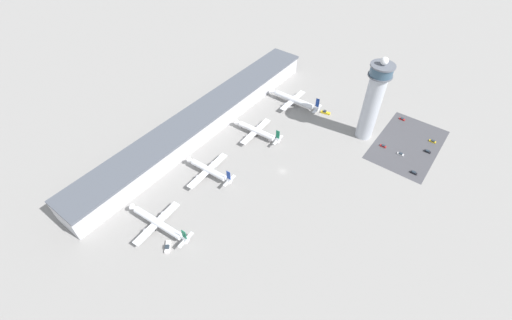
{
  "coord_description": "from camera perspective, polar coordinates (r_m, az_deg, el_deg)",
  "views": [
    {
      "loc": [
        -131.69,
        -77.8,
        162.26
      ],
      "look_at": [
        -7.04,
        16.42,
        6.02
      ],
      "focal_mm": 24.0,
      "sensor_mm": 36.0,
      "label": 1
    }
  ],
  "objects": [
    {
      "name": "airplane_gate_delta",
      "position": [
        276.62,
        6.35,
        9.91
      ],
      "size": [
        31.1,
        43.23,
        13.99
      ],
      "color": "silver",
      "rests_on": "ground"
    },
    {
      "name": "parking_lot_surface",
      "position": [
        263.33,
        23.94,
        2.39
      ],
      "size": [
        64.0,
        40.0,
        0.01
      ],
      "primitive_type": "cube",
      "color": "#424247",
      "rests_on": "ground"
    },
    {
      "name": "car_black_suv",
      "position": [
        242.95,
        24.79,
        -1.94
      ],
      "size": [
        1.75,
        4.38,
        1.52
      ],
      "color": "black",
      "rests_on": "ground"
    },
    {
      "name": "car_silver_sedan",
      "position": [
        284.42,
        23.17,
        6.29
      ],
      "size": [
        1.89,
        4.28,
        1.4
      ],
      "color": "black",
      "rests_on": "ground"
    },
    {
      "name": "service_truck_baggage",
      "position": [
        273.13,
        11.49,
        7.77
      ],
      "size": [
        3.73,
        7.59,
        2.44
      ],
      "color": "black",
      "rests_on": "ground"
    },
    {
      "name": "car_white_wagon",
      "position": [
        262.57,
        26.67,
        1.29
      ],
      "size": [
        2.04,
        4.51,
        1.45
      ],
      "color": "black",
      "rests_on": "ground"
    },
    {
      "name": "service_truck_fuel",
      "position": [
        193.6,
        -14.51,
        -13.84
      ],
      "size": [
        7.11,
        6.5,
        2.43
      ],
      "color": "black",
      "rests_on": "ground"
    },
    {
      "name": "terminal_building",
      "position": [
        250.9,
        -8.88,
        6.47
      ],
      "size": [
        218.42,
        25.0,
        16.02
      ],
      "color": "#B2B2B7",
      "rests_on": "ground"
    },
    {
      "name": "car_red_hatchback",
      "position": [
        272.69,
        27.36,
        2.78
      ],
      "size": [
        1.83,
        4.56,
        1.47
      ],
      "color": "black",
      "rests_on": "ground"
    },
    {
      "name": "car_blue_compact",
      "position": [
        252.76,
        22.94,
        0.92
      ],
      "size": [
        1.93,
        4.44,
        1.45
      ],
      "color": "black",
      "rests_on": "ground"
    },
    {
      "name": "airplane_gate_bravo",
      "position": [
        218.95,
        -7.87,
        -1.69
      ],
      "size": [
        35.42,
        34.69,
        12.64
      ],
      "color": "silver",
      "rests_on": "ground"
    },
    {
      "name": "airplane_gate_charlie",
      "position": [
        245.48,
        0.13,
        4.85
      ],
      "size": [
        32.43,
        37.49,
        12.5
      ],
      "color": "white",
      "rests_on": "ground"
    },
    {
      "name": "airplane_gate_alpha",
      "position": [
        198.88,
        -16.0,
        -10.05
      ],
      "size": [
        32.76,
        42.23,
        12.95
      ],
      "color": "silver",
      "rests_on": "ground"
    },
    {
      "name": "service_truck_catering",
      "position": [
        243.39,
        2.99,
        3.42
      ],
      "size": [
        6.65,
        7.53,
        2.84
      ],
      "color": "black",
      "rests_on": "ground"
    },
    {
      "name": "control_tower",
      "position": [
        242.14,
        18.93,
        9.43
      ],
      "size": [
        15.52,
        15.52,
        61.35
      ],
      "color": "#ADB2BC",
      "rests_on": "ground"
    },
    {
      "name": "ground_plane",
      "position": [
        222.99,
        4.46,
        -1.87
      ],
      "size": [
        1000.0,
        1000.0,
        0.0
      ],
      "primitive_type": "plane",
      "color": "gray"
    },
    {
      "name": "car_maroon_suv",
      "position": [
        254.7,
        20.42,
        2.2
      ],
      "size": [
        2.01,
        4.37,
        1.39
      ],
      "color": "black",
      "rests_on": "ground"
    }
  ]
}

